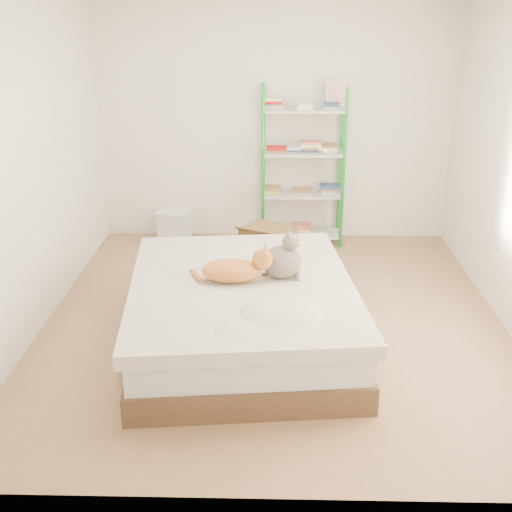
{
  "coord_description": "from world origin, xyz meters",
  "views": [
    {
      "loc": [
        -0.04,
        -4.82,
        2.49
      ],
      "look_at": [
        -0.15,
        -0.12,
        0.62
      ],
      "focal_mm": 45.0,
      "sensor_mm": 36.0,
      "label": 1
    }
  ],
  "objects_px": {
    "bed": "(242,313)",
    "orange_cat": "(232,268)",
    "shelf_unit": "(303,163)",
    "white_bin": "(174,228)",
    "cardboard_box": "(268,243)",
    "grey_cat": "(282,255)"
  },
  "relations": [
    {
      "from": "orange_cat",
      "to": "white_bin",
      "type": "height_order",
      "value": "orange_cat"
    },
    {
      "from": "shelf_unit",
      "to": "grey_cat",
      "type": "bearing_deg",
      "value": -96.48
    },
    {
      "from": "grey_cat",
      "to": "cardboard_box",
      "type": "distance_m",
      "value": 1.78
    },
    {
      "from": "cardboard_box",
      "to": "white_bin",
      "type": "height_order",
      "value": "cardboard_box"
    },
    {
      "from": "bed",
      "to": "orange_cat",
      "type": "relative_size",
      "value": 4.11
    },
    {
      "from": "cardboard_box",
      "to": "orange_cat",
      "type": "bearing_deg",
      "value": -70.63
    },
    {
      "from": "bed",
      "to": "white_bin",
      "type": "bearing_deg",
      "value": 105.06
    },
    {
      "from": "cardboard_box",
      "to": "white_bin",
      "type": "relative_size",
      "value": 1.63
    },
    {
      "from": "orange_cat",
      "to": "white_bin",
      "type": "bearing_deg",
      "value": 110.23
    },
    {
      "from": "bed",
      "to": "grey_cat",
      "type": "bearing_deg",
      "value": 10.89
    },
    {
      "from": "orange_cat",
      "to": "shelf_unit",
      "type": "relative_size",
      "value": 0.31
    },
    {
      "from": "shelf_unit",
      "to": "cardboard_box",
      "type": "distance_m",
      "value": 0.96
    },
    {
      "from": "shelf_unit",
      "to": "cardboard_box",
      "type": "bearing_deg",
      "value": -125.07
    },
    {
      "from": "bed",
      "to": "orange_cat",
      "type": "height_order",
      "value": "orange_cat"
    },
    {
      "from": "orange_cat",
      "to": "cardboard_box",
      "type": "xyz_separation_m",
      "value": [
        0.27,
        1.77,
        -0.47
      ]
    },
    {
      "from": "orange_cat",
      "to": "grey_cat",
      "type": "bearing_deg",
      "value": 12.8
    },
    {
      "from": "bed",
      "to": "cardboard_box",
      "type": "bearing_deg",
      "value": 77.97
    },
    {
      "from": "orange_cat",
      "to": "shelf_unit",
      "type": "xyz_separation_m",
      "value": [
        0.63,
        2.29,
        0.25
      ]
    },
    {
      "from": "bed",
      "to": "white_bin",
      "type": "xyz_separation_m",
      "value": [
        -0.84,
        2.18,
        -0.07
      ]
    },
    {
      "from": "orange_cat",
      "to": "shelf_unit",
      "type": "distance_m",
      "value": 2.39
    },
    {
      "from": "orange_cat",
      "to": "grey_cat",
      "type": "distance_m",
      "value": 0.39
    },
    {
      "from": "bed",
      "to": "grey_cat",
      "type": "relative_size",
      "value": 6.1
    }
  ]
}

